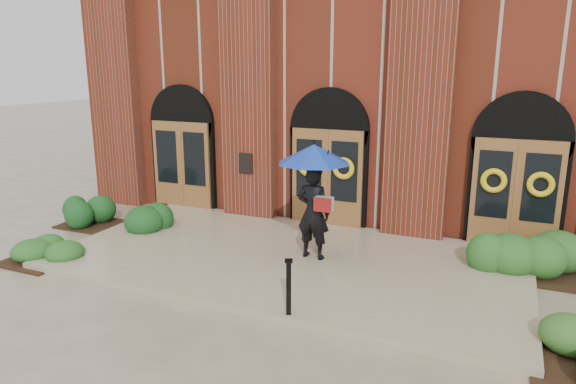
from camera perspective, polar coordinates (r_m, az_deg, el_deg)
The scene contains 8 objects.
ground at distance 11.34m, azimuth -0.35°, elevation -8.02°, with size 90.00×90.00×0.00m, color tan.
landing at distance 11.44m, azimuth -0.05°, elevation -7.41°, with size 10.00×5.30×0.15m, color tan.
church_building at distance 18.90m, azimuth 10.65°, elevation 11.49°, with size 16.20×12.53×7.00m.
man_with_umbrella at distance 10.82m, azimuth 2.89°, elevation 1.41°, with size 1.68×1.68×2.49m.
metal_post at distance 8.69m, azimuth 0.08°, elevation -10.38°, with size 0.17×0.17×0.98m.
hedge_wall_left at distance 14.38m, azimuth -18.86°, elevation -2.47°, with size 2.81×1.13×0.72m, color #164319.
hedge_wall_right at distance 11.89m, azimuth 28.58°, elevation -6.63°, with size 3.20×1.28×0.82m, color #25561E.
hedge_front_left at distance 12.71m, azimuth -26.01°, elevation -5.93°, with size 1.30×1.11×0.46m, color #22561D.
Camera 1 is at (4.24, -9.62, 4.25)m, focal length 32.00 mm.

